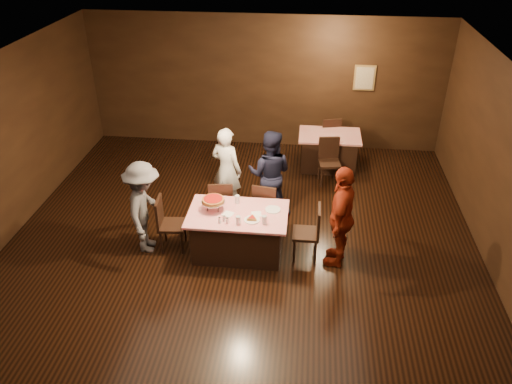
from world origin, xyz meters
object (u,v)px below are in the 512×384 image
Objects in this scene: diner_white_jacket at (227,170)px; glass_back at (237,199)px; glass_front_left at (238,220)px; chair_end_left at (172,224)px; diner_navy_hoodie at (270,174)px; pizza_stand at (213,200)px; main_table at (238,233)px; back_table at (329,151)px; chair_far_left at (222,202)px; glass_front_right at (264,220)px; chair_end_right at (306,232)px; diner_red_shirt at (341,216)px; chair_far_right at (267,205)px; chair_back_near at (329,162)px; diner_grey_knit at (144,208)px; chair_back_far at (328,136)px; plate_empty at (273,210)px.

glass_back is at bearing 130.78° from diner_white_jacket.
chair_end_left is at bearing 165.38° from glass_front_left.
diner_navy_hoodie is 4.37× the size of pizza_stand.
main_table is 0.70m from pizza_stand.
back_table is 0.78× the size of diner_navy_hoodie.
chair_end_left is at bearing 180.00° from main_table.
glass_front_left is (0.45, -1.05, 0.37)m from chair_far_left.
glass_front_right is at bearing 122.72° from chair_far_left.
glass_front_right is (0.04, -1.49, 0.01)m from diner_navy_hoodie.
chair_end_right is 0.55× the size of diner_red_shirt.
chair_far_right reaches higher than back_table.
chair_far_right is 1.00× the size of chair_end_right.
glass_front_right is (-1.18, -0.19, -0.02)m from diner_red_shirt.
glass_back is at bearing -133.87° from chair_back_near.
diner_navy_hoodie is 2.32m from diner_grey_knit.
chair_end_right is at bearing 15.95° from glass_front_left.
chair_far_left is 6.79× the size of glass_front_right.
chair_back_far is at bearing 75.23° from glass_front_right.
diner_white_jacket is at bearing -156.55° from chair_back_near.
diner_red_shirt reaches higher than chair_back_far.
diner_navy_hoodie is at bearing -123.84° from diner_red_shirt.
glass_back is (-0.50, 0.55, 0.00)m from glass_front_right.
main_table is 6.40× the size of plate_empty.
chair_end_left is 0.59× the size of diner_grey_knit.
diner_red_shirt reaches higher than glass_back.
back_table is at bearing -43.92° from chair_end_left.
chair_far_left is 1.68m from chair_end_right.
chair_back_near reaches higher than glass_front_left.
chair_far_right reaches higher than glass_front_left.
plate_empty is at bearing -89.48° from chair_end_left.
chair_end_left is 1.54m from diner_white_jacket.
pizza_stand is at bearing 61.45° from diner_navy_hoodie.
main_table is at bearing -7.13° from pizza_stand.
diner_navy_hoodie is 1.79m from diner_red_shirt.
diner_red_shirt reaches higher than pizza_stand.
glass_front_left and glass_front_right have the same top height.
chair_back_near is (1.52, 2.51, 0.09)m from main_table.
diner_red_shirt reaches higher than chair_end_left.
plate_empty is 0.68m from glass_front_left.
chair_back_near is 0.59× the size of diner_grey_knit.
diner_navy_hoodie is at bearing -80.78° from chair_far_right.
back_table is 4.48m from diner_grey_knit.
glass_front_right is at bearing -47.73° from glass_back.
diner_white_jacket is 1.77m from diner_grey_knit.
chair_back_near is 2.57m from plate_empty.
diner_red_shirt is 1.10m from plate_empty.
glass_front_left reaches higher than plate_empty.
chair_far_left reaches higher than glass_front_left.
diner_white_jacket is at bearing 105.29° from glass_front_left.
chair_back_near is 1.00× the size of chair_back_far.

